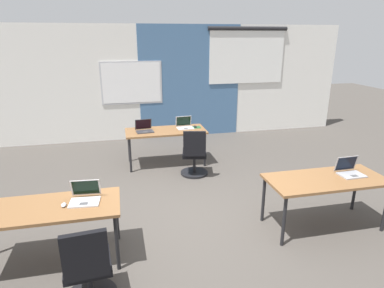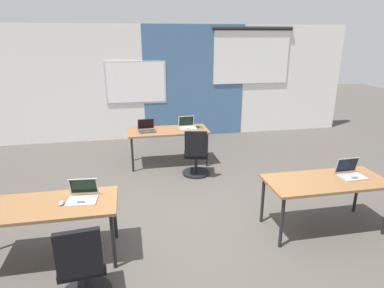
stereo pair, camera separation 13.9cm
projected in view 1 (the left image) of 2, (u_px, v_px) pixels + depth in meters
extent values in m
plane|color=#47423D|center=(189.00, 218.00, 4.78)|extent=(24.00, 24.00, 0.00)
cube|color=silver|center=(153.00, 83.00, 8.23)|extent=(10.00, 0.20, 2.80)
cube|color=#42668E|center=(190.00, 82.00, 8.33)|extent=(2.58, 0.01, 2.80)
cube|color=#B7B7BC|center=(132.00, 83.00, 8.01)|extent=(1.48, 0.02, 1.04)
cube|color=white|center=(132.00, 83.00, 8.00)|extent=(1.40, 0.02, 0.96)
cube|color=white|center=(247.00, 57.00, 8.43)|extent=(2.00, 0.02, 1.31)
cylinder|color=black|center=(248.00, 28.00, 8.21)|extent=(2.10, 0.10, 0.10)
cube|color=brown|center=(46.00, 208.00, 3.64)|extent=(1.60, 0.70, 0.04)
cylinder|color=black|center=(117.00, 243.00, 3.63)|extent=(0.04, 0.04, 0.68)
cylinder|color=black|center=(117.00, 216.00, 4.19)|extent=(0.04, 0.04, 0.68)
cube|color=brown|center=(326.00, 180.00, 4.37)|extent=(1.60, 0.70, 0.04)
cylinder|color=black|center=(284.00, 221.00, 4.05)|extent=(0.04, 0.04, 0.68)
cylinder|color=black|center=(263.00, 199.00, 4.61)|extent=(0.04, 0.04, 0.68)
cylinder|color=black|center=(355.00, 189.00, 4.92)|extent=(0.04, 0.04, 0.68)
cube|color=brown|center=(166.00, 131.00, 6.60)|extent=(1.60, 0.70, 0.04)
cylinder|color=black|center=(130.00, 156.00, 6.28)|extent=(0.04, 0.04, 0.68)
cylinder|color=black|center=(205.00, 150.00, 6.59)|extent=(0.04, 0.04, 0.68)
cylinder|color=black|center=(129.00, 146.00, 6.84)|extent=(0.04, 0.04, 0.68)
cylinder|color=black|center=(198.00, 141.00, 7.15)|extent=(0.04, 0.04, 0.68)
cube|color=silver|center=(85.00, 202.00, 3.72)|extent=(0.35, 0.26, 0.02)
cube|color=#4C4C4F|center=(84.00, 204.00, 3.67)|extent=(0.09, 0.07, 0.00)
cube|color=silver|center=(86.00, 187.00, 3.82)|extent=(0.33, 0.09, 0.21)
cube|color=black|center=(86.00, 188.00, 3.82)|extent=(0.30, 0.08, 0.19)
ellipsoid|color=#B2B2B7|center=(64.00, 205.00, 3.65)|extent=(0.06, 0.10, 0.03)
cylinder|color=black|center=(90.00, 281.00, 3.25)|extent=(0.06, 0.06, 0.34)
cube|color=black|center=(88.00, 264.00, 3.19)|extent=(0.48, 0.48, 0.08)
cube|color=black|center=(85.00, 256.00, 2.87)|extent=(0.40, 0.10, 0.46)
sphere|color=black|center=(91.00, 281.00, 3.52)|extent=(0.04, 0.04, 0.04)
cube|color=#9E9EA3|center=(352.00, 175.00, 4.45)|extent=(0.34, 0.24, 0.02)
cube|color=#4C4C4F|center=(354.00, 176.00, 4.40)|extent=(0.09, 0.06, 0.00)
cube|color=#9E9EA3|center=(346.00, 163.00, 4.54)|extent=(0.33, 0.06, 0.22)
cube|color=black|center=(346.00, 163.00, 4.53)|extent=(0.30, 0.05, 0.19)
cube|color=silver|center=(185.00, 128.00, 6.71)|extent=(0.34, 0.25, 0.02)
cube|color=#4C4C4F|center=(186.00, 128.00, 6.66)|extent=(0.09, 0.06, 0.00)
cube|color=silver|center=(183.00, 121.00, 6.80)|extent=(0.33, 0.08, 0.22)
cube|color=black|center=(184.00, 121.00, 6.79)|extent=(0.30, 0.06, 0.19)
cube|color=#23512D|center=(195.00, 127.00, 6.79)|extent=(0.22, 0.19, 0.00)
ellipsoid|color=black|center=(195.00, 126.00, 6.78)|extent=(0.06, 0.10, 0.03)
cylinder|color=black|center=(194.00, 173.00, 6.30)|extent=(0.52, 0.52, 0.04)
cylinder|color=black|center=(194.00, 164.00, 6.24)|extent=(0.06, 0.06, 0.34)
cube|color=black|center=(194.00, 153.00, 6.18)|extent=(0.53, 0.53, 0.08)
cube|color=black|center=(194.00, 144.00, 5.86)|extent=(0.40, 0.15, 0.46)
sphere|color=black|center=(194.00, 168.00, 6.53)|extent=(0.04, 0.04, 0.04)
sphere|color=black|center=(206.00, 174.00, 6.23)|extent=(0.04, 0.04, 0.04)
sphere|color=black|center=(183.00, 174.00, 6.23)|extent=(0.04, 0.04, 0.04)
cube|color=#333338|center=(145.00, 132.00, 6.46)|extent=(0.35, 0.26, 0.02)
cube|color=#4C4C4F|center=(145.00, 132.00, 6.41)|extent=(0.10, 0.07, 0.00)
cube|color=#333338|center=(143.00, 124.00, 6.55)|extent=(0.33, 0.10, 0.21)
cube|color=black|center=(143.00, 124.00, 6.55)|extent=(0.30, 0.08, 0.19)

